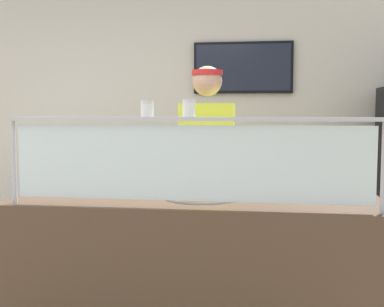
% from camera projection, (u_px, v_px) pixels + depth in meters
% --- Properties ---
extents(shop_rear_unit, '(6.48, 0.13, 2.70)m').
position_uv_depth(shop_rear_unit, '(225.00, 120.00, 4.82)').
color(shop_rear_unit, silver).
rests_on(shop_rear_unit, ground).
extents(serving_counter, '(2.08, 0.75, 0.95)m').
position_uv_depth(serving_counter, '(197.00, 278.00, 2.80)').
color(serving_counter, '#4C3828').
rests_on(serving_counter, ground).
extents(sneeze_guard, '(1.90, 0.06, 0.46)m').
position_uv_depth(sneeze_guard, '(189.00, 151.00, 2.43)').
color(sneeze_guard, '#B2B5BC').
rests_on(sneeze_guard, serving_counter).
extents(pizza_tray, '(0.44, 0.44, 0.04)m').
position_uv_depth(pizza_tray, '(203.00, 195.00, 2.76)').
color(pizza_tray, '#9EA0A8').
rests_on(pizza_tray, serving_counter).
extents(pizza_server, '(0.14, 0.29, 0.01)m').
position_uv_depth(pizza_server, '(197.00, 191.00, 2.74)').
color(pizza_server, '#ADAFB7').
rests_on(pizza_server, pizza_tray).
extents(parmesan_shaker, '(0.07, 0.07, 0.08)m').
position_uv_depth(parmesan_shaker, '(147.00, 110.00, 2.44)').
color(parmesan_shaker, white).
rests_on(parmesan_shaker, sneeze_guard).
extents(pepper_flake_shaker, '(0.06, 0.06, 0.09)m').
position_uv_depth(pepper_flake_shaker, '(189.00, 109.00, 2.41)').
color(pepper_flake_shaker, white).
rests_on(pepper_flake_shaker, sneeze_guard).
extents(worker_figure, '(0.41, 0.50, 1.76)m').
position_uv_depth(worker_figure, '(208.00, 173.00, 3.42)').
color(worker_figure, '#23232D').
rests_on(worker_figure, ground).
extents(prep_shelf, '(0.70, 0.55, 0.85)m').
position_uv_depth(prep_shelf, '(59.00, 218.00, 4.64)').
color(prep_shelf, '#B7BABF').
rests_on(prep_shelf, ground).
extents(pizza_box_stack, '(0.46, 0.45, 0.18)m').
position_uv_depth(pizza_box_stack, '(58.00, 164.00, 4.60)').
color(pizza_box_stack, silver).
rests_on(pizza_box_stack, prep_shelf).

